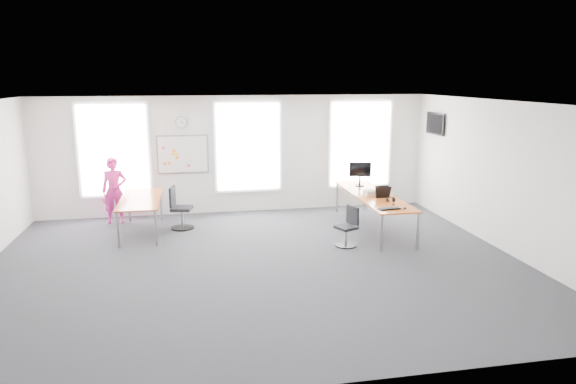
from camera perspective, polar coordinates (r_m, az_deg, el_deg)
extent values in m
plane|color=#27272C|center=(9.76, -3.40, -8.03)|extent=(10.00, 10.00, 0.00)
plane|color=silver|center=(9.15, -3.65, 9.83)|extent=(10.00, 10.00, 0.00)
plane|color=white|center=(13.26, -5.74, 4.15)|extent=(10.00, 0.00, 10.00)
plane|color=white|center=(5.54, 1.85, -7.89)|extent=(10.00, 0.00, 10.00)
plane|color=white|center=(11.12, 22.96, 1.57)|extent=(0.00, 10.00, 10.00)
cube|color=white|center=(13.28, -18.79, 4.43)|extent=(1.60, 0.06, 2.20)
cube|color=white|center=(13.23, -4.45, 5.03)|extent=(1.60, 0.06, 2.20)
cube|color=white|center=(13.88, 8.00, 5.30)|extent=(1.60, 0.06, 2.20)
cube|color=orange|center=(11.94, 9.43, -0.37)|extent=(0.89, 3.32, 0.03)
cylinder|color=gray|center=(10.46, 10.39, -4.56)|extent=(0.06, 0.06, 0.78)
cylinder|color=gray|center=(10.76, 14.21, -4.26)|extent=(0.06, 0.06, 0.78)
cylinder|color=gray|center=(13.39, 5.48, -0.61)|extent=(0.06, 0.06, 0.78)
cylinder|color=gray|center=(13.62, 8.58, -0.47)|extent=(0.06, 0.06, 0.78)
cube|color=orange|center=(11.93, -16.08, -0.75)|extent=(0.88, 2.19, 0.03)
cylinder|color=gray|center=(11.08, -18.36, -4.06)|extent=(0.05, 0.05, 0.77)
cylinder|color=gray|center=(11.00, -14.45, -3.93)|extent=(0.05, 0.05, 0.77)
cylinder|color=gray|center=(13.06, -17.23, -1.49)|extent=(0.05, 0.05, 0.77)
cylinder|color=gray|center=(12.99, -13.92, -1.36)|extent=(0.05, 0.05, 0.77)
cylinder|color=black|center=(10.84, 6.43, -5.89)|extent=(0.44, 0.44, 0.03)
cylinder|color=gray|center=(10.78, 6.45, -4.93)|extent=(0.05, 0.05, 0.36)
cube|color=black|center=(10.72, 6.48, -3.93)|extent=(0.49, 0.49, 0.06)
cube|color=black|center=(10.77, 7.19, -2.56)|extent=(0.18, 0.34, 0.38)
cylinder|color=black|center=(12.23, -11.62, -3.91)|extent=(0.53, 0.53, 0.03)
cylinder|color=gray|center=(12.16, -11.67, -2.87)|extent=(0.06, 0.06, 0.43)
cube|color=black|center=(12.11, -11.72, -1.80)|extent=(0.54, 0.54, 0.07)
cube|color=black|center=(12.09, -12.72, -0.48)|extent=(0.14, 0.43, 0.46)
imported|color=#DD2687|center=(12.95, -18.73, 0.17)|extent=(0.60, 0.41, 1.59)
cube|color=white|center=(13.17, -11.61, 4.12)|extent=(1.20, 0.03, 0.90)
cylinder|color=gray|center=(13.08, -11.76, 7.58)|extent=(0.30, 0.04, 0.30)
cube|color=black|center=(13.57, 16.08, 7.32)|extent=(0.06, 0.90, 0.55)
cube|color=black|center=(10.67, 11.22, -1.84)|extent=(0.46, 0.22, 0.02)
ellipsoid|color=black|center=(10.75, 12.84, -1.75)|extent=(0.10, 0.13, 0.04)
cylinder|color=black|center=(11.06, 11.64, -1.38)|extent=(0.08, 0.08, 0.01)
cylinder|color=black|center=(11.30, 11.01, -0.84)|extent=(0.04, 0.09, 0.09)
cylinder|color=black|center=(11.35, 11.66, -0.81)|extent=(0.04, 0.09, 0.09)
cylinder|color=gold|center=(11.30, 11.01, -0.84)|extent=(0.01, 0.10, 0.10)
cube|color=black|center=(11.32, 11.35, -0.58)|extent=(0.16, 0.02, 0.01)
cube|color=black|center=(11.66, 10.43, 0.05)|extent=(0.34, 0.11, 0.27)
cube|color=orange|center=(11.59, 10.57, -0.08)|extent=(0.32, 0.12, 0.25)
cube|color=black|center=(11.57, 10.59, -0.04)|extent=(0.34, 0.13, 0.26)
cube|color=beige|center=(11.86, 9.29, -0.08)|extent=(0.35, 0.27, 0.11)
cylinder|color=black|center=(12.85, 7.95, 0.73)|extent=(0.22, 0.22, 0.02)
cylinder|color=black|center=(12.83, 7.97, 1.20)|extent=(0.04, 0.04, 0.22)
cube|color=black|center=(12.76, 8.03, 2.50)|extent=(0.53, 0.16, 0.36)
cube|color=black|center=(12.74, 8.06, 2.48)|extent=(0.48, 0.12, 0.32)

